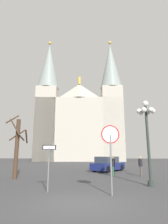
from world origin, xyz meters
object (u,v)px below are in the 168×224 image
Objects in this scene: parked_car_near_navy at (108,164)px; pedestrian_walking at (140,164)px; cathedral at (80,119)px; street_lamp at (147,127)px; stop_sign at (111,144)px; pedestrian_standing at (113,164)px; one_way_arrow_sign at (49,162)px; bare_tree at (17,145)px.

pedestrian_walking is at bearing -61.19° from parked_car_near_navy.
street_lamp is at bearing -79.13° from cathedral.
parked_car_near_navy is at bearing 86.74° from stop_sign.
cathedral is 19.40× the size of pedestrian_standing.
street_lamp is at bearing 19.45° from one_way_arrow_sign.
one_way_arrow_sign is at bearing -132.24° from pedestrian_walking.
one_way_arrow_sign is at bearing -52.34° from bare_tree.
one_way_arrow_sign reaches higher than parked_car_near_navy.
street_lamp is (6.66, -34.68, -6.71)m from cathedral.
parked_car_near_navy is at bearing 101.15° from street_lamp.
cathedral is 32.13m from pedestrian_walking.
stop_sign reaches higher than pedestrian_walking.
street_lamp reaches higher than bare_tree.
pedestrian_walking is (2.38, -4.33, 0.26)m from parked_car_near_navy.
one_way_arrow_sign is at bearing 168.07° from stop_sign.
pedestrian_walking is 1.00× the size of pedestrian_standing.
pedestrian_walking is 2.27m from pedestrian_standing.
cathedral is 27.71m from parked_car_near_navy.
cathedral is at bearing 103.62° from pedestrian_walking.
pedestrian_walking is (0.59, 4.76, -2.47)m from street_lamp.
bare_tree is 9.95m from pedestrian_walking.
pedestrian_standing is (7.36, 1.92, -1.47)m from bare_tree.
one_way_arrow_sign is 11.65m from parked_car_near_navy.
one_way_arrow_sign is 1.42× the size of pedestrian_walking.
street_lamp is at bearing -97.06° from pedestrian_walking.
one_way_arrow_sign is 1.43× the size of pedestrian_standing.
one_way_arrow_sign is (-3.04, 0.64, -0.81)m from stop_sign.
one_way_arrow_sign is 9.06m from pedestrian_walking.
pedestrian_standing is at bearing 110.08° from street_lamp.
street_lamp reaches higher than one_way_arrow_sign.
one_way_arrow_sign is at bearing -88.17° from cathedral.
pedestrian_walking reaches higher than parked_car_near_navy.
bare_tree is at bearing 141.52° from stop_sign.
stop_sign is at bearing -93.26° from parked_car_near_navy.
one_way_arrow_sign is 6.15m from street_lamp.
cathedral is 35.94m from street_lamp.
cathedral reaches higher than bare_tree.
parked_car_near_navy is (-1.79, 9.08, -2.72)m from street_lamp.
bare_tree is at bearing -138.30° from parked_car_near_navy.
bare_tree is 1.11× the size of parked_car_near_navy.
pedestrian_walking is (6.08, 6.70, -0.48)m from one_way_arrow_sign.
one_way_arrow_sign is 0.51× the size of parked_car_near_navy.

